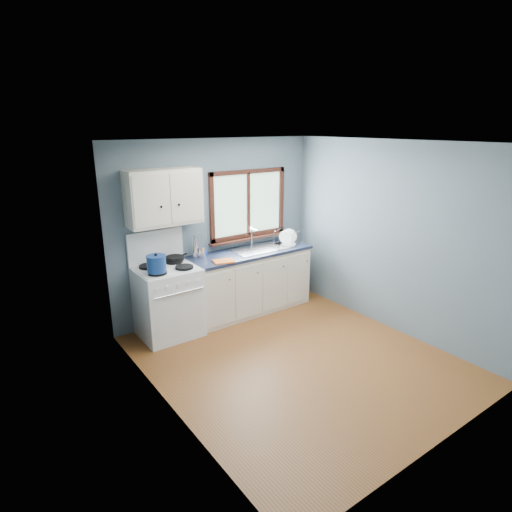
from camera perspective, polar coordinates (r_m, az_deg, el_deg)
floor at (r=5.27m, az=5.42°, el=-13.59°), size 3.20×3.60×0.02m
ceiling at (r=4.53m, az=6.35°, el=14.96°), size 3.20×3.60×0.02m
wall_back at (r=6.17m, az=-5.32°, el=3.73°), size 3.20×0.02×2.50m
wall_front at (r=3.69m, az=24.88°, el=-7.31°), size 3.20×0.02×2.50m
wall_left at (r=3.93m, az=-12.15°, el=-4.55°), size 0.02×3.60×2.50m
wall_right at (r=5.90m, az=17.69°, el=2.37°), size 0.02×3.60×2.50m
gas_range at (r=5.71m, az=-11.65°, el=-5.69°), size 0.76×0.69×1.36m
base_cabinets at (r=6.34m, az=-0.88°, el=-3.77°), size 1.85×0.60×0.88m
countertop at (r=6.18m, az=-0.89°, el=0.48°), size 1.89×0.64×0.04m
sink at (r=6.30m, az=0.45°, el=0.40°), size 0.84×0.46×0.44m
window at (r=6.37m, az=-1.03°, el=6.31°), size 1.36×0.10×1.03m
upper_cabinets at (r=5.52m, az=-12.17°, el=7.65°), size 0.95×0.35×0.70m
skillet at (r=5.74m, az=-10.75°, el=-0.27°), size 0.38×0.32×0.05m
stockpot at (r=5.31m, az=-13.14°, el=-0.98°), size 0.31×0.31×0.23m
utensil_crock at (r=5.91m, az=-7.33°, el=0.51°), size 0.15×0.15×0.37m
thermos at (r=5.87m, az=-8.13°, el=1.18°), size 0.09×0.09×0.31m
soap_bottle at (r=5.93m, az=-6.76°, el=1.06°), size 0.11×0.11×0.25m
dish_towel at (r=5.70m, az=-4.35°, el=-0.71°), size 0.31×0.26×0.02m
dish_rack at (r=6.58m, az=4.33°, el=2.18°), size 0.52×0.47×0.22m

